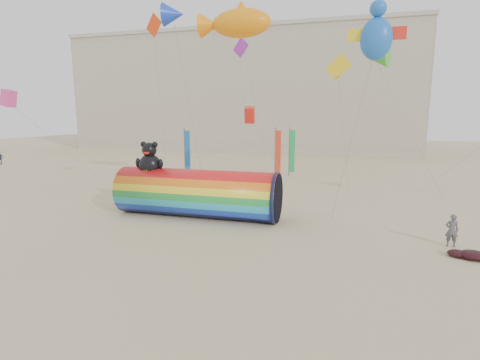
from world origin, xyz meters
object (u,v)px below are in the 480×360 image
(hotel_building, at_px, (241,93))
(windsock_assembly, at_px, (197,192))
(fabric_bundle, at_px, (478,256))
(kite_handler, at_px, (452,230))

(hotel_building, xyz_separation_m, windsock_assembly, (9.84, -45.23, -8.69))
(windsock_assembly, relative_size, fabric_bundle, 4.04)
(hotel_building, distance_m, kite_handler, 53.68)
(windsock_assembly, distance_m, fabric_bundle, 15.60)
(windsock_assembly, relative_size, kite_handler, 6.32)
(kite_handler, xyz_separation_m, fabric_bundle, (0.77, -1.57, -0.66))
(windsock_assembly, distance_m, kite_handler, 14.54)
(hotel_building, bearing_deg, windsock_assembly, -77.72)
(fabric_bundle, bearing_deg, hotel_building, 117.29)
(windsock_assembly, bearing_deg, kite_handler, -6.76)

